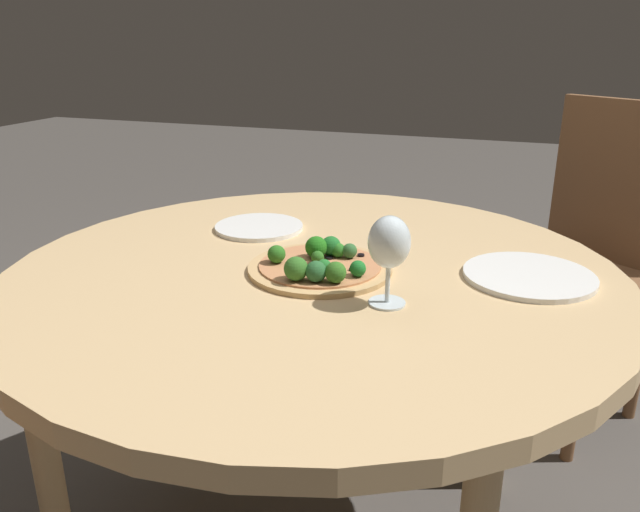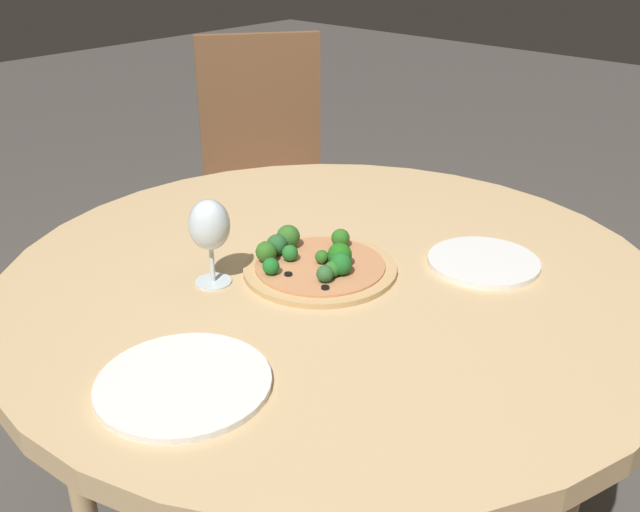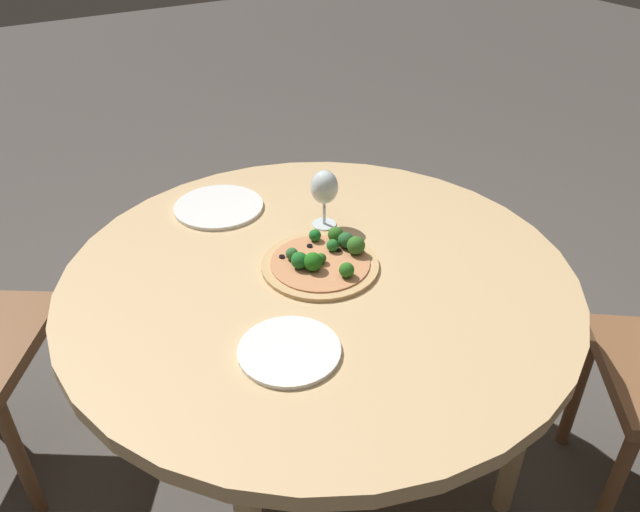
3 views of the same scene
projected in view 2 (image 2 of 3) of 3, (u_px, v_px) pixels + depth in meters
The scene contains 6 objects.
dining_table at pixel (333, 298), 1.31m from camera, with size 1.19×1.19×0.70m.
chair at pixel (267, 184), 2.22m from camera, with size 0.56×0.56×0.95m.
pizza at pixel (316, 262), 1.27m from camera, with size 0.28×0.28×0.06m.
wine_glass at pixel (210, 227), 1.19m from camera, with size 0.07×0.07×0.15m.
plate_near at pixel (484, 262), 1.30m from camera, with size 0.20×0.20×0.01m.
plate_far at pixel (184, 383), 0.97m from camera, with size 0.24×0.24×0.01m.
Camera 2 is at (0.75, -0.86, 1.29)m, focal length 40.00 mm.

